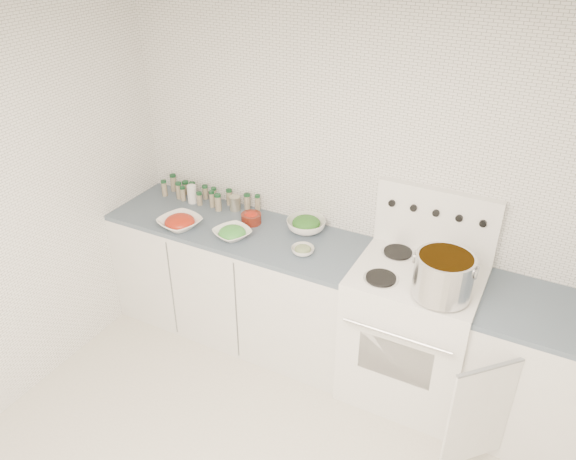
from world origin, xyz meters
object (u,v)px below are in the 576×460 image
object	(u,v)px
stock_pot	(443,274)
bowl_snowpea	(232,233)
bowl_tomato	(180,222)
stove	(411,328)

from	to	relation	value
stock_pot	bowl_snowpea	world-z (taller)	stock_pot
bowl_tomato	bowl_snowpea	distance (m)	0.40
stock_pot	stove	bearing A→B (deg)	134.11
bowl_tomato	bowl_snowpea	size ratio (longest dim) A/B	1.09
stove	bowl_tomato	distance (m)	1.71
stock_pot	bowl_snowpea	size ratio (longest dim) A/B	1.12
stove	bowl_tomato	bearing A→B (deg)	-173.70
stock_pot	bowl_snowpea	bearing A→B (deg)	178.05
stove	bowl_snowpea	size ratio (longest dim) A/B	4.36
bowl_tomato	bowl_snowpea	xyz separation A→B (m)	(0.40, 0.05, -0.01)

